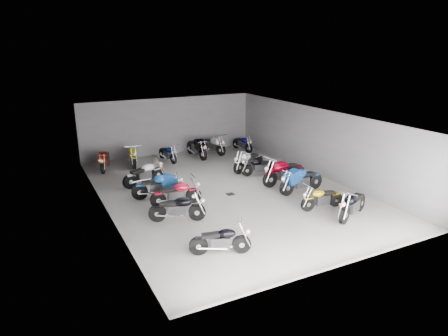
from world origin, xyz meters
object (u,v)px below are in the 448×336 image
Objects in this scene: motorcycle_left_a at (221,240)px; motorcycle_back_a at (105,160)px; motorcycle_left_c at (178,208)px; motorcycle_right_f at (248,161)px; motorcycle_back_b at (132,155)px; motorcycle_back_e at (213,145)px; motorcycle_back_f at (243,143)px; motorcycle_left_d at (177,193)px; motorcycle_right_e at (260,166)px; motorcycle_left_f at (144,174)px; motorcycle_right_a at (353,204)px; motorcycle_right_d at (284,172)px; motorcycle_right_c at (301,180)px; motorcycle_back_c at (168,153)px; motorcycle_left_e at (159,186)px; motorcycle_right_b at (322,198)px; motorcycle_back_d at (197,148)px; drain_grate at (230,194)px.

motorcycle_left_a is 0.87× the size of motorcycle_back_a.
motorcycle_right_f reaches higher than motorcycle_left_c.
motorcycle_right_f is at bearing 152.92° from motorcycle_back_b.
motorcycle_back_f is at bearing 154.83° from motorcycle_back_e.
motorcycle_right_e is (4.88, 1.73, -0.04)m from motorcycle_left_d.
motorcycle_left_f reaches higher than motorcycle_back_a.
motorcycle_left_c is 0.95× the size of motorcycle_back_a.
motorcycle_right_a reaches higher than motorcycle_right_e.
motorcycle_left_a is 0.84× the size of motorcycle_back_e.
motorcycle_back_e is (6.18, 0.40, 0.01)m from motorcycle_back_a.
motorcycle_right_e is at bearing 166.26° from motorcycle_right_f.
motorcycle_right_d is at bearing 140.18° from motorcycle_back_b.
motorcycle_right_c is 7.87m from motorcycle_back_c.
motorcycle_back_b is (1.45, 0.18, 0.02)m from motorcycle_back_a.
motorcycle_back_c is (3.33, 0.01, -0.05)m from motorcycle_back_a.
motorcycle_left_a is 0.81× the size of motorcycle_back_b.
motorcycle_left_e is at bearing 113.34° from motorcycle_right_e.
motorcycle_right_b is (5.28, -1.45, -0.05)m from motorcycle_left_c.
motorcycle_right_b is 9.29m from motorcycle_back_e.
motorcycle_back_d is at bearing 173.56° from motorcycle_back_c.
motorcycle_back_c is (-3.13, 4.31, -0.00)m from motorcycle_right_e.
motorcycle_back_a is (-6.39, 8.88, 0.06)m from motorcycle_right_b.
motorcycle_back_b is at bearing 35.15° from motorcycle_right_d.
motorcycle_back_b reaches higher than motorcycle_right_a.
motorcycle_left_c reaches higher than motorcycle_back_f.
motorcycle_left_c is 1.48m from motorcycle_left_d.
motorcycle_left_f is at bearing -157.75° from motorcycle_left_c.
motorcycle_left_a is 0.74× the size of motorcycle_right_d.
motorcycle_right_d is at bearing 46.62° from motorcycle_left_f.
drain_grate is at bearing 85.83° from motorcycle_left_e.
motorcycle_back_a is at bearing 15.70° from motorcycle_back_b.
motorcycle_right_f reaches higher than motorcycle_right_a.
motorcycle_back_b reaches higher than drain_grate.
motorcycle_back_d is at bearing 157.15° from motorcycle_left_d.
motorcycle_back_e is (-0.17, 3.77, 0.01)m from motorcycle_right_f.
motorcycle_left_d is 1.03× the size of motorcycle_right_a.
drain_grate is 0.15× the size of motorcycle_back_e.
motorcycle_left_a is at bearing 124.03° from motorcycle_right_f.
motorcycle_right_a reaches higher than motorcycle_back_a.
motorcycle_left_d reaches higher than motorcycle_right_b.
motorcycle_back_d reaches higher than motorcycle_right_a.
motorcycle_back_f reaches higher than motorcycle_right_e.
motorcycle_right_e is (5.25, 0.68, -0.06)m from motorcycle_left_e.
motorcycle_back_f is (6.43, 6.15, -0.03)m from motorcycle_left_d.
motorcycle_back_d reaches higher than motorcycle_left_f.
motorcycle_left_d is at bearing 38.07° from motorcycle_back_e.
motorcycle_back_d is at bearing -173.01° from motorcycle_back_b.
motorcycle_back_d is (3.91, 3.15, 0.05)m from motorcycle_left_f.
motorcycle_right_a is 0.91× the size of motorcycle_back_b.
motorcycle_left_f is at bearing 135.39° from drain_grate.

